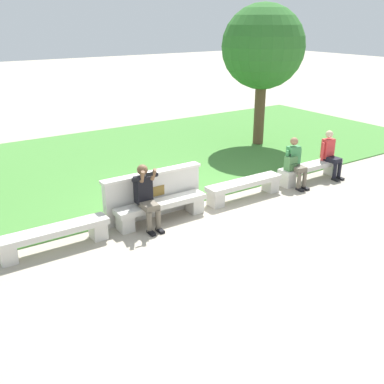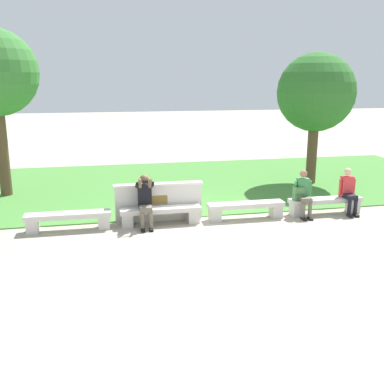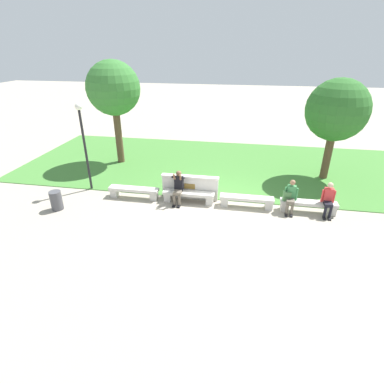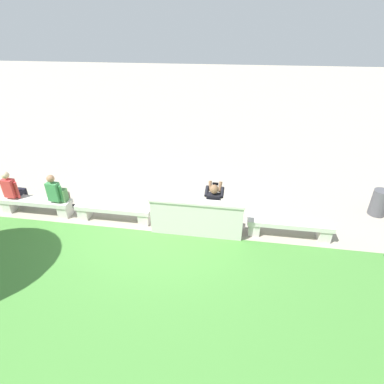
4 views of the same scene
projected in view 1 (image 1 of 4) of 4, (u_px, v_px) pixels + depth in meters
ground_plane at (205, 209)px, 10.23m from camera, size 80.00×80.00×0.00m
grass_strip at (121, 160)px, 13.61m from camera, size 20.96×8.00×0.03m
bench_main at (55, 235)px, 8.33m from camera, size 2.07×0.40×0.45m
bench_near at (161, 208)px, 9.52m from camera, size 2.07×0.40×0.45m
bench_mid at (244, 186)px, 10.71m from camera, size 2.07×0.40×0.45m
bench_far at (311, 169)px, 11.91m from camera, size 2.07×0.40×0.45m
backrest_wall_with_plaque at (153, 193)px, 9.71m from camera, size 2.33×0.24×1.01m
person_photographer at (146, 194)px, 9.10m from camera, size 0.48×0.73×1.32m
person_distant at (295, 161)px, 11.36m from camera, size 0.48×0.70×1.26m
person_companion at (330, 153)px, 12.05m from camera, size 0.48×0.68×1.26m
backpack at (291, 163)px, 11.32m from camera, size 0.28×0.24×0.43m
tree_behind_wall at (263, 48)px, 14.26m from camera, size 2.66×2.66×4.52m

